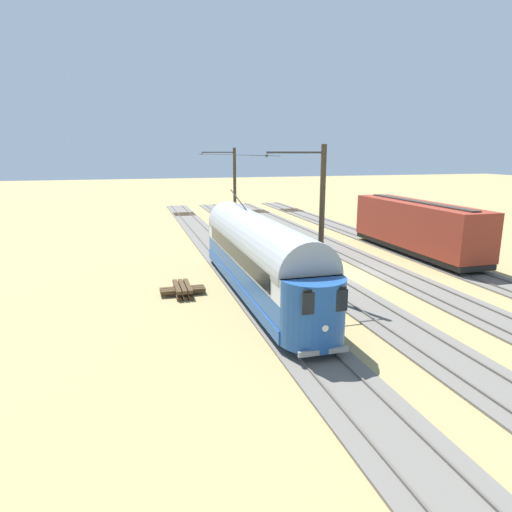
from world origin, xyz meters
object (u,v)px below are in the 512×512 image
at_px(boxcar_adjacent, 417,226).
at_px(spare_tie_stack, 183,290).
at_px(vintage_streetcar, 258,254).
at_px(catenary_pole_mid_near, 320,221).
at_px(switch_stand, 369,226).
at_px(track_end_bumper, 372,235).
at_px(catenary_pole_foreground, 234,190).

distance_m(boxcar_adjacent, spare_tie_stack, 18.72).
height_order(boxcar_adjacent, spare_tie_stack, boxcar_adjacent).
relative_size(vintage_streetcar, boxcar_adjacent, 1.35).
bearing_deg(boxcar_adjacent, catenary_pole_mid_near, 34.17).
bearing_deg(spare_tie_stack, vintage_streetcar, 164.54).
distance_m(switch_stand, track_end_bumper, 3.19).
height_order(catenary_pole_foreground, spare_tie_stack, catenary_pole_foreground).
bearing_deg(track_end_bumper, vintage_streetcar, 41.14).
bearing_deg(catenary_pole_foreground, catenary_pole_mid_near, 90.00).
relative_size(spare_tie_stack, track_end_bumper, 1.33).
height_order(boxcar_adjacent, track_end_bumper, boxcar_adjacent).
bearing_deg(catenary_pole_mid_near, track_end_bumper, -128.98).
bearing_deg(track_end_bumper, boxcar_adjacent, 90.03).
distance_m(vintage_streetcar, switch_stand, 21.61).
relative_size(catenary_pole_mid_near, switch_stand, 6.42).
xyz_separation_m(boxcar_adjacent, spare_tie_stack, (17.95, 4.96, -1.89)).
distance_m(switch_stand, spare_tie_stack, 23.84).
bearing_deg(vintage_streetcar, switch_stand, -135.32).
xyz_separation_m(catenary_pole_foreground, track_end_bumper, (-11.16, 5.66, -3.74)).
distance_m(boxcar_adjacent, catenary_pole_foreground, 16.42).
xyz_separation_m(switch_stand, track_end_bumper, (1.30, 2.90, -0.30)).
height_order(vintage_streetcar, track_end_bumper, vintage_streetcar).
distance_m(boxcar_adjacent, switch_stand, 9.32).
xyz_separation_m(vintage_streetcar, catenary_pole_mid_near, (-2.87, 1.54, 1.88)).
distance_m(vintage_streetcar, track_end_bumper, 18.72).
bearing_deg(switch_stand, track_end_bumper, 65.91).
height_order(switch_stand, spare_tie_stack, switch_stand).
relative_size(vintage_streetcar, catenary_pole_mid_near, 2.21).
xyz_separation_m(catenary_pole_mid_near, switch_stand, (-12.46, -16.69, -3.44)).
bearing_deg(spare_tie_stack, switch_stand, -143.83).
relative_size(catenary_pole_mid_near, spare_tie_stack, 3.30).
height_order(vintage_streetcar, spare_tie_stack, vintage_streetcar).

